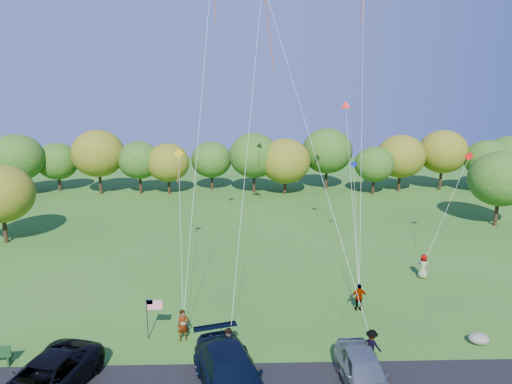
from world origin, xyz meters
TOP-DOWN VIEW (x-y plane):
  - ground at (0.00, 0.00)m, footprint 140.00×140.00m
  - treeline at (-0.69, 36.43)m, footprint 75.10×27.55m
  - minivan_dark at (-9.66, -3.31)m, footprint 4.11×6.40m
  - minivan_navy at (-1.63, -3.24)m, footprint 4.20×6.70m
  - minivan_silver at (4.26, -3.08)m, footprint 2.05×4.82m
  - flyer_a at (-4.29, 1.33)m, footprint 0.74×0.62m
  - flyer_b at (-1.76, -0.80)m, footprint 0.97×0.81m
  - flyer_c at (5.23, -0.80)m, footprint 1.20×1.09m
  - flyer_d at (5.94, 4.45)m, footprint 1.00×0.42m
  - flyer_e at (11.72, 9.23)m, footprint 1.02×0.98m
  - trash_barrel at (-9.38, -0.33)m, footprint 0.55×0.55m
  - flag_assembly at (-5.96, 1.47)m, footprint 0.86×0.55m
  - boulder_near at (4.61, -0.23)m, footprint 1.19×0.93m
  - boulder_far at (11.35, 0.55)m, footprint 1.08×0.90m
  - kites_aloft at (2.35, 12.91)m, footprint 22.55×7.86m

SIDE VIEW (x-z plane):
  - ground at x=0.00m, z-range 0.00..0.00m
  - boulder_far at x=11.35m, z-range 0.00..0.56m
  - boulder_near at x=4.61m, z-range 0.00..0.59m
  - trash_barrel at x=-9.38m, z-range 0.00..0.82m
  - flyer_c at x=5.23m, z-range 0.00..1.61m
  - flyer_d at x=5.94m, z-range 0.00..1.71m
  - flyer_a at x=-4.29m, z-range 0.00..1.73m
  - minivan_silver at x=4.26m, z-range 0.06..1.68m
  - flyer_e at x=11.72m, z-range 0.00..1.76m
  - minivan_dark at x=-9.66m, z-range 0.06..1.70m
  - flyer_b at x=-1.76m, z-range 0.00..1.79m
  - minivan_navy at x=-1.63m, z-range 0.06..1.87m
  - flag_assembly at x=-5.96m, z-range 0.56..2.87m
  - treeline at x=-0.69m, z-range 0.47..8.94m
  - kites_aloft at x=2.35m, z-range 10.40..28.02m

